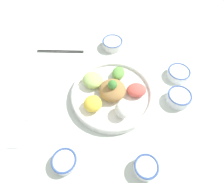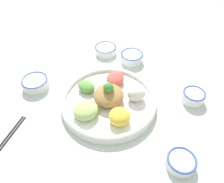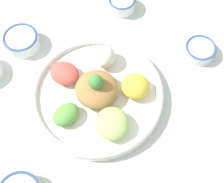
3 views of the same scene
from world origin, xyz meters
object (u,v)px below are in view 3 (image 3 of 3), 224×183
Objects in this scene: sauce_bowl_red at (21,40)px; rice_bowl_blue at (122,3)px; sauce_bowl_dark at (200,50)px; serving_spoon_main at (223,157)px; salad_platter at (98,93)px.

sauce_bowl_red is 1.19× the size of rice_bowl_blue.
sauce_bowl_dark is 0.31m from serving_spoon_main.
salad_platter is 3.53× the size of sauce_bowl_red.
sauce_bowl_red and rice_bowl_blue have the same top height.
salad_platter reaches higher than sauce_bowl_dark.
sauce_bowl_red is at bearing -70.44° from rice_bowl_blue.
salad_platter is at bearing -18.44° from rice_bowl_blue.
rice_bowl_blue is (-0.31, 0.10, -0.00)m from salad_platter.
salad_platter reaches higher than sauce_bowl_red.
salad_platter is 0.33m from sauce_bowl_dark.
serving_spoon_main is at bearing 56.29° from salad_platter.
rice_bowl_blue is 0.95× the size of sauce_bowl_dark.
rice_bowl_blue is at bearing -133.76° from sauce_bowl_dark.
sauce_bowl_red is 0.83× the size of serving_spoon_main.
salad_platter is at bearing 46.41° from sauce_bowl_red.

